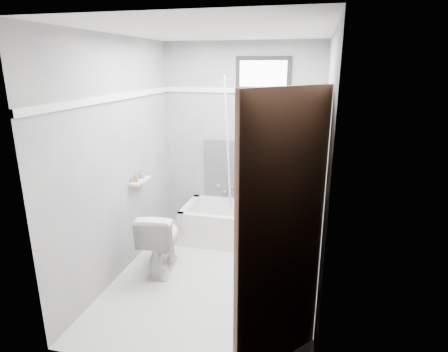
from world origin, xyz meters
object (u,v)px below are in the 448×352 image
(bathtub, at_px, (243,224))
(soap_bottle_a, at_px, (136,177))
(office_chair, at_px, (280,196))
(toilet, at_px, (161,240))
(door, at_px, (320,265))
(soap_bottle_b, at_px, (141,174))

(bathtub, bearing_deg, soap_bottle_a, -145.05)
(office_chair, bearing_deg, soap_bottle_a, -164.91)
(toilet, relative_size, door, 0.34)
(soap_bottle_a, bearing_deg, door, -37.59)
(soap_bottle_a, relative_size, soap_bottle_b, 1.21)
(bathtub, distance_m, soap_bottle_b, 1.42)
(bathtub, height_order, soap_bottle_a, soap_bottle_a)
(bathtub, height_order, toilet, toilet)
(door, bearing_deg, bathtub, 111.55)
(bathtub, xyz_separation_m, soap_bottle_a, (-1.05, -0.73, 0.76))
(door, bearing_deg, office_chair, 100.98)
(toilet, bearing_deg, door, 131.71)
(bathtub, xyz_separation_m, toilet, (-0.73, -0.88, 0.12))
(bathtub, distance_m, toilet, 1.15)
(door, distance_m, soap_bottle_a, 2.42)
(office_chair, bearing_deg, soap_bottle_b, -169.30)
(soap_bottle_b, bearing_deg, door, -40.12)
(door, bearing_deg, soap_bottle_a, 142.41)
(bathtub, relative_size, door, 0.75)
(soap_bottle_b, bearing_deg, bathtub, 29.48)
(office_chair, distance_m, toilet, 1.51)
(soap_bottle_a, bearing_deg, bathtub, 34.95)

